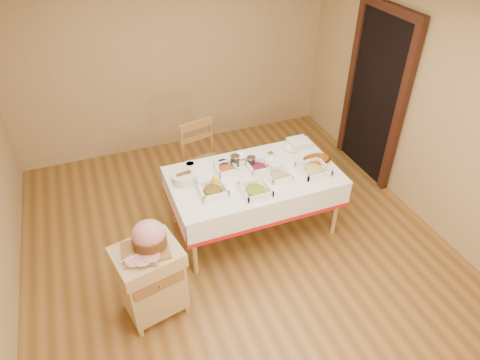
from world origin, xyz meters
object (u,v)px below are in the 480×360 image
dining_chair (204,163)px  bread_basket (184,178)px  mustard_bottle (215,182)px  preserve_jar_right (251,162)px  brass_platter (317,160)px  ham_on_board (148,238)px  preserve_jar_left (235,161)px  dining_table (254,187)px  plate_stack (299,143)px  butcher_cart (151,278)px

dining_chair → bread_basket: size_ratio=4.09×
dining_chair → mustard_bottle: dining_chair is taller
preserve_jar_right → brass_platter: preserve_jar_right is taller
dining_chair → ham_on_board: 1.73m
ham_on_board → dining_chair: bearing=56.9°
dining_chair → preserve_jar_left: 0.60m
dining_table → plate_stack: 0.83m
preserve_jar_right → bread_basket: (-0.76, -0.00, -0.01)m
dining_chair → ham_on_board: ham_on_board is taller
ham_on_board → preserve_jar_right: ham_on_board is taller
mustard_bottle → ham_on_board: bearing=-142.0°
dining_table → mustard_bottle: mustard_bottle is taller
preserve_jar_left → bread_basket: 0.60m
ham_on_board → plate_stack: ham_on_board is taller
preserve_jar_left → bread_basket: bearing=-172.2°
dining_table → butcher_cart: size_ratio=2.31×
dining_chair → mustard_bottle: bearing=-98.7°
ham_on_board → mustard_bottle: 1.02m
plate_stack → mustard_bottle: bearing=-160.4°
dining_table → dining_chair: size_ratio=1.75×
preserve_jar_left → plate_stack: size_ratio=0.58×
preserve_jar_left → bread_basket: (-0.60, -0.08, -0.01)m
butcher_cart → plate_stack: plate_stack is taller
dining_chair → ham_on_board: bearing=-123.1°
butcher_cart → brass_platter: bearing=19.1°
ham_on_board → bread_basket: size_ratio=1.63×
dining_table → bread_basket: bearing=168.3°
preserve_jar_left → mustard_bottle: (-0.33, -0.30, 0.02)m
ham_on_board → preserve_jar_left: bearing=39.3°
preserve_jar_right → mustard_bottle: size_ratio=0.68×
dining_table → dining_chair: 0.80m
butcher_cart → bread_basket: 1.11m
preserve_jar_left → dining_table: bearing=-60.4°
butcher_cart → dining_chair: size_ratio=0.76×
plate_stack → dining_table: bearing=-153.8°
plate_stack → brass_platter: bearing=-85.0°
dining_table → mustard_bottle: 0.53m
bread_basket → plate_stack: (1.45, 0.20, -0.01)m
plate_stack → brass_platter: plate_stack is taller
dining_chair → preserve_jar_right: (0.37, -0.57, 0.28)m
preserve_jar_right → preserve_jar_left: bearing=154.1°
butcher_cart → preserve_jar_right: preserve_jar_right is taller
butcher_cart → mustard_bottle: mustard_bottle is taller
preserve_jar_left → brass_platter: 0.92m
preserve_jar_left → preserve_jar_right: preserve_jar_left is taller
bread_basket → brass_platter: size_ratio=0.78×
butcher_cart → dining_chair: dining_chair is taller
preserve_jar_left → bread_basket: size_ratio=0.52×
dining_chair → ham_on_board: (-0.92, -1.42, 0.37)m
brass_platter → ham_on_board: bearing=-161.4°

